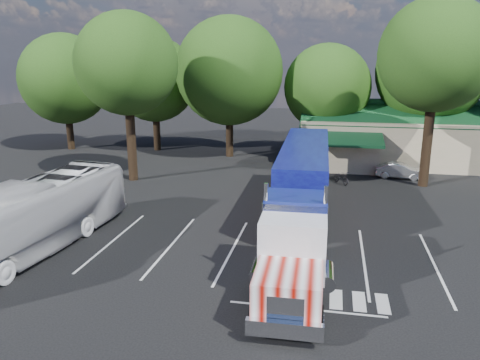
% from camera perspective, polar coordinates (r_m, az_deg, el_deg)
% --- Properties ---
extents(ground, '(120.00, 120.00, 0.00)m').
position_cam_1_polar(ground, '(29.17, 1.51, -3.92)').
color(ground, black).
rests_on(ground, ground).
extents(event_hall, '(24.20, 14.12, 5.55)m').
position_cam_1_polar(event_hall, '(46.52, 22.44, 4.86)').
color(event_hall, '#C1AC90').
rests_on(event_hall, ground).
extents(tree_row_a, '(9.00, 9.00, 11.68)m').
position_cam_1_polar(tree_row_a, '(51.23, -20.55, 11.45)').
color(tree_row_a, black).
rests_on(tree_row_a, ground).
extents(tree_row_b, '(8.40, 8.40, 11.35)m').
position_cam_1_polar(tree_row_b, '(48.40, -10.39, 11.95)').
color(tree_row_b, black).
rests_on(tree_row_b, ground).
extents(tree_row_c, '(10.00, 10.00, 13.05)m').
position_cam_1_polar(tree_row_c, '(44.50, -1.33, 13.12)').
color(tree_row_c, black).
rests_on(tree_row_c, ground).
extents(tree_row_d, '(8.00, 8.00, 10.60)m').
position_cam_1_polar(tree_row_d, '(44.82, 10.58, 11.03)').
color(tree_row_d, black).
rests_on(tree_row_d, ground).
extents(tree_row_e, '(9.60, 9.60, 12.90)m').
position_cam_1_polar(tree_row_e, '(46.03, 22.21, 12.17)').
color(tree_row_e, black).
rests_on(tree_row_e, ground).
extents(tree_near_left, '(7.60, 7.60, 12.65)m').
position_cam_1_polar(tree_near_left, '(36.50, -13.65, 13.55)').
color(tree_near_left, black).
rests_on(tree_near_left, ground).
extents(tree_near_right, '(8.00, 8.00, 13.50)m').
position_cam_1_polar(tree_near_right, '(36.39, 22.80, 13.86)').
color(tree_near_right, black).
rests_on(tree_near_right, ground).
extents(semi_truck, '(3.50, 21.26, 4.44)m').
position_cam_1_polar(semi_truck, '(26.12, 7.62, -0.54)').
color(semi_truck, black).
rests_on(semi_truck, ground).
extents(woman, '(0.62, 0.70, 1.60)m').
position_cam_1_polar(woman, '(28.71, 4.68, -2.60)').
color(woman, black).
rests_on(woman, ground).
extents(bicycle, '(1.52, 1.92, 0.97)m').
position_cam_1_polar(bicycle, '(36.35, 12.25, 0.34)').
color(bicycle, black).
rests_on(bicycle, ground).
extents(tour_bus, '(4.28, 12.86, 3.51)m').
position_cam_1_polar(tour_bus, '(25.11, -24.11, -4.19)').
color(tour_bus, silver).
rests_on(tour_bus, ground).
extents(silver_sedan, '(3.83, 1.78, 1.22)m').
position_cam_1_polar(silver_sedan, '(39.13, 18.92, 1.08)').
color(silver_sedan, '#B5B9BE').
rests_on(silver_sedan, ground).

